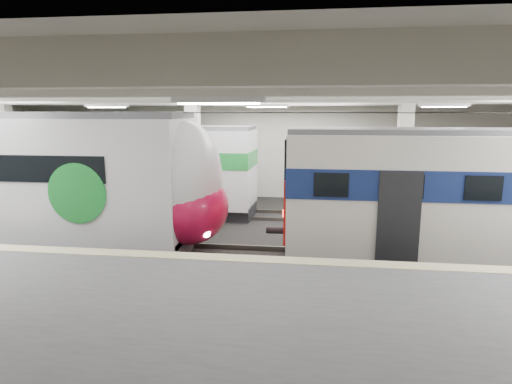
# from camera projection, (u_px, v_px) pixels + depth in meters

# --- Properties ---
(station_hall) EXTENTS (36.00, 24.00, 5.75)m
(station_hall) POSITION_uv_depth(u_px,v_px,m) (253.00, 166.00, 11.81)
(station_hall) COLOR black
(station_hall) RESTS_ON ground
(modern_emu) EXTENTS (14.78, 3.05, 4.72)m
(modern_emu) POSITION_uv_depth(u_px,v_px,m) (34.00, 183.00, 14.66)
(modern_emu) COLOR silver
(modern_emu) RESTS_ON ground
(older_rer) EXTENTS (12.77, 2.82, 4.24)m
(older_rer) POSITION_uv_depth(u_px,v_px,m) (498.00, 197.00, 12.79)
(older_rer) COLOR beige
(older_rer) RESTS_ON ground
(far_train) EXTENTS (12.74, 3.00, 4.10)m
(far_train) POSITION_uv_depth(u_px,v_px,m) (120.00, 168.00, 19.99)
(far_train) COLOR silver
(far_train) RESTS_ON ground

